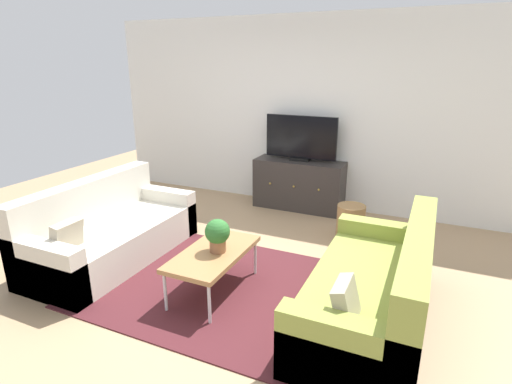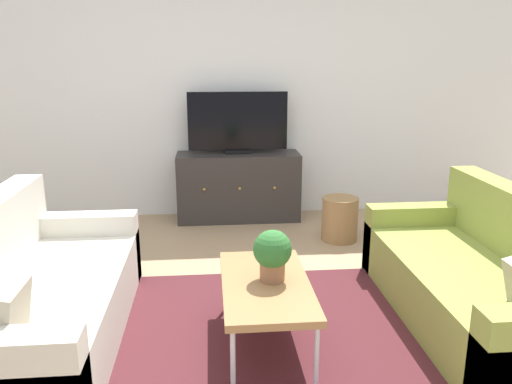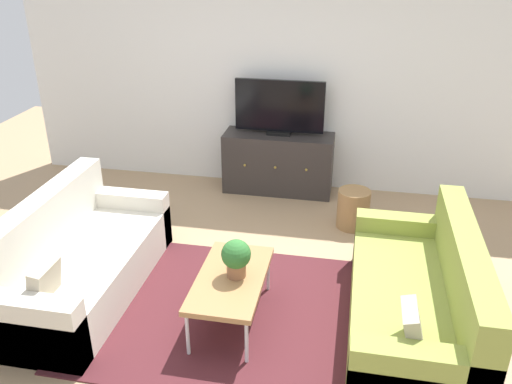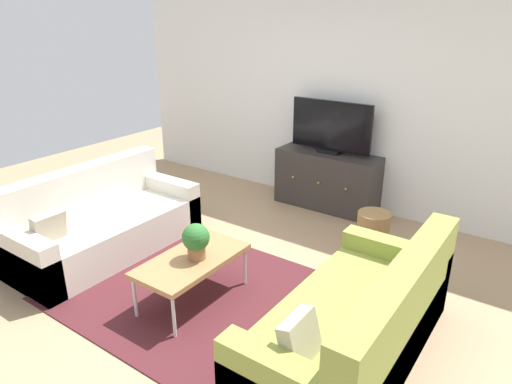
# 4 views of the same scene
# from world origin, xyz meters

# --- Properties ---
(ground_plane) EXTENTS (10.00, 10.00, 0.00)m
(ground_plane) POSITION_xyz_m (0.00, 0.00, 0.00)
(ground_plane) COLOR tan
(wall_back) EXTENTS (6.40, 0.12, 2.70)m
(wall_back) POSITION_xyz_m (0.00, 2.55, 1.35)
(wall_back) COLOR white
(wall_back) RESTS_ON ground_plane
(area_rug) EXTENTS (2.50, 1.90, 0.01)m
(area_rug) POSITION_xyz_m (0.00, -0.15, 0.01)
(area_rug) COLOR #4C1E23
(area_rug) RESTS_ON ground_plane
(couch_left_side) EXTENTS (0.89, 1.91, 0.85)m
(couch_left_side) POSITION_xyz_m (-1.44, -0.10, 0.28)
(couch_left_side) COLOR beige
(couch_left_side) RESTS_ON ground_plane
(couch_right_side) EXTENTS (0.89, 1.91, 0.85)m
(couch_right_side) POSITION_xyz_m (1.44, -0.10, 0.28)
(couch_right_side) COLOR olive
(couch_right_side) RESTS_ON ground_plane
(coffee_table) EXTENTS (0.52, 0.98, 0.42)m
(coffee_table) POSITION_xyz_m (-0.02, -0.24, 0.38)
(coffee_table) COLOR #A37547
(coffee_table) RESTS_ON ground_plane
(potted_plant) EXTENTS (0.23, 0.23, 0.31)m
(potted_plant) POSITION_xyz_m (0.02, -0.22, 0.59)
(potted_plant) COLOR #936042
(potted_plant) RESTS_ON coffee_table
(tv_console) EXTENTS (1.29, 0.47, 0.72)m
(tv_console) POSITION_xyz_m (-0.04, 2.27, 0.36)
(tv_console) COLOR #332D2B
(tv_console) RESTS_ON ground_plane
(flat_screen_tv) EXTENTS (1.03, 0.16, 0.64)m
(flat_screen_tv) POSITION_xyz_m (-0.04, 2.29, 1.04)
(flat_screen_tv) COLOR black
(flat_screen_tv) RESTS_ON tv_console
(wicker_basket) EXTENTS (0.34, 0.34, 0.42)m
(wicker_basket) POSITION_xyz_m (0.88, 1.52, 0.21)
(wicker_basket) COLOR #9E7547
(wicker_basket) RESTS_ON ground_plane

